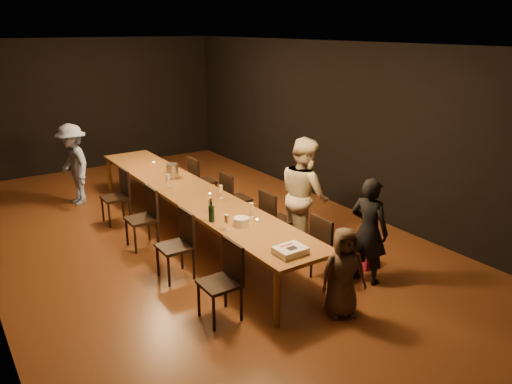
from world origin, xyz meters
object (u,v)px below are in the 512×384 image
ice_bucket (172,171)px  chair_right_1 (278,220)px  chair_left_0 (219,283)px  birthday_cake (290,250)px  chair_right_3 (203,181)px  chair_left_2 (141,218)px  man_blue (74,165)px  child (344,272)px  champagne_bottle (211,210)px  chair_right_0 (331,248)px  chair_right_2 (236,198)px  plate_stack (241,222)px  chair_left_1 (175,246)px  chair_left_3 (115,197)px  woman_tan (304,195)px  table (191,194)px  woman_birthday (369,231)px

ice_bucket → chair_right_1: bearing=-69.6°
chair_left_0 → birthday_cake: (0.77, -0.31, 0.33)m
chair_right_3 → chair_left_2: size_ratio=1.00×
man_blue → child: bearing=9.3°
chair_left_0 → champagne_bottle: size_ratio=2.79×
chair_right_3 → champagne_bottle: (-1.20, -2.54, 0.45)m
chair_right_0 → chair_right_2: same height
plate_stack → champagne_bottle: size_ratio=0.61×
chair_left_1 → plate_stack: size_ratio=4.53×
chair_right_1 → child: 1.97m
chair_right_0 → child: 0.85m
chair_left_1 → ice_bucket: ice_bucket is taller
chair_right_0 → chair_left_1: (-1.70, 1.20, 0.00)m
birthday_cake → ice_bucket: 3.58m
chair_right_3 → chair_left_2: 2.08m
chair_right_0 → chair_left_3: 3.98m
chair_left_2 → woman_tan: size_ratio=0.53×
chair_left_0 → chair_left_3: size_ratio=1.00×
table → ice_bucket: (0.08, 0.86, 0.17)m
child → woman_tan: bearing=89.2°
woman_birthday → birthday_cake: bearing=75.0°
birthday_cake → child: bearing=-41.3°
chair_right_1 → plate_stack: (-0.95, -0.49, 0.34)m
woman_tan → birthday_cake: 1.77m
chair_left_2 → champagne_bottle: bearing=-159.6°
chair_right_2 → ice_bucket: ice_bucket is taller
woman_tan → child: bearing=167.8°
woman_birthday → child: woman_birthday is taller
champagne_bottle → chair_right_2: bearing=48.0°
table → chair_left_3: size_ratio=6.45×
woman_birthday → woman_tan: size_ratio=0.83×
chair_right_0 → woman_tan: woman_tan is taller
chair_right_2 → woman_tan: (0.30, -1.44, 0.41)m
chair_right_2 → chair_left_0: bearing=-35.3°
chair_left_0 → chair_right_2: bearing=-35.3°
woman_birthday → ice_bucket: 3.73m
chair_right_0 → child: (-0.46, -0.71, 0.08)m
birthday_cake → plate_stack: size_ratio=1.75×
chair_right_1 → chair_left_1: 1.70m
chair_left_1 → chair_left_2: bearing=0.0°
chair_right_2 → woman_tan: 1.53m
chair_right_0 → woman_tan: bearing=162.6°
plate_stack → birthday_cake: bearing=-88.7°
chair_right_3 → child: (-0.46, -4.31, 0.08)m
chair_right_1 → chair_right_2: same height
woman_tan → ice_bucket: bearing=37.0°
chair_right_2 → chair_left_3: size_ratio=1.00×
chair_right_1 → champagne_bottle: 1.29m
chair_left_3 → man_blue: man_blue is taller
chair_left_2 → ice_bucket: 1.33m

